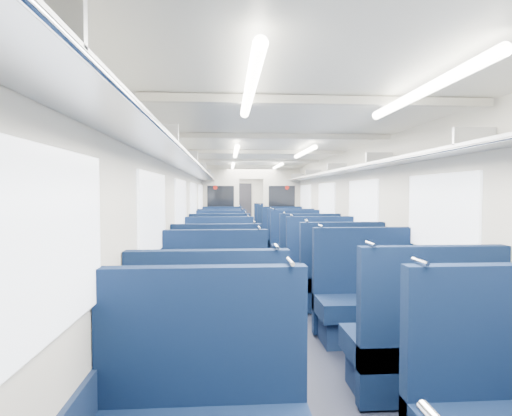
% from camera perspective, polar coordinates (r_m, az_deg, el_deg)
% --- Properties ---
extents(floor, '(2.80, 18.00, 0.01)m').
position_cam_1_polar(floor, '(9.25, 0.34, -7.87)').
color(floor, black).
rests_on(floor, ground).
extents(ceiling, '(2.80, 18.00, 0.01)m').
position_cam_1_polar(ceiling, '(9.14, 0.34, 6.80)').
color(ceiling, silver).
rests_on(ceiling, wall_left).
extents(wall_left, '(0.02, 18.00, 2.35)m').
position_cam_1_polar(wall_left, '(9.12, -8.46, -0.61)').
color(wall_left, beige).
rests_on(wall_left, floor).
extents(dado_left, '(0.03, 17.90, 0.70)m').
position_cam_1_polar(dado_left, '(9.20, -8.34, -5.75)').
color(dado_left, '#0F1C35').
rests_on(dado_left, floor).
extents(wall_right, '(0.02, 18.00, 2.35)m').
position_cam_1_polar(wall_right, '(9.33, 8.95, -0.55)').
color(wall_right, beige).
rests_on(wall_right, floor).
extents(dado_right, '(0.03, 17.90, 0.70)m').
position_cam_1_polar(dado_right, '(9.40, 8.83, -5.57)').
color(dado_right, '#0F1C35').
rests_on(dado_right, floor).
extents(wall_far, '(2.80, 0.02, 2.35)m').
position_cam_1_polar(wall_far, '(18.10, -1.83, 0.80)').
color(wall_far, beige).
rests_on(wall_far, floor).
extents(luggage_rack_left, '(0.36, 17.40, 0.18)m').
position_cam_1_polar(luggage_rack_left, '(9.10, -7.31, 4.42)').
color(luggage_rack_left, '#B2B5BA').
rests_on(luggage_rack_left, wall_left).
extents(luggage_rack_right, '(0.36, 17.40, 0.18)m').
position_cam_1_polar(luggage_rack_right, '(9.29, 7.85, 4.37)').
color(luggage_rack_right, '#B2B5BA').
rests_on(luggage_rack_right, wall_right).
extents(windows, '(2.78, 15.60, 0.75)m').
position_cam_1_polar(windows, '(8.66, 0.57, 0.89)').
color(windows, white).
rests_on(windows, wall_left).
extents(ceiling_fittings, '(2.70, 16.06, 0.11)m').
position_cam_1_polar(ceiling_fittings, '(8.87, 0.47, 6.54)').
color(ceiling_fittings, beige).
rests_on(ceiling_fittings, ceiling).
extents(end_door, '(0.75, 0.06, 2.00)m').
position_cam_1_polar(end_door, '(18.05, -1.83, 0.24)').
color(end_door, black).
rests_on(end_door, floor).
extents(bulkhead, '(2.80, 0.10, 2.35)m').
position_cam_1_polar(bulkhead, '(11.80, -0.66, 0.33)').
color(bulkhead, beige).
rests_on(bulkhead, floor).
extents(seat_4, '(1.13, 0.62, 1.25)m').
position_cam_1_polar(seat_4, '(3.24, -6.51, -20.21)').
color(seat_4, '#0D1E3F').
rests_on(seat_4, floor).
extents(seat_5, '(1.13, 0.62, 1.25)m').
position_cam_1_polar(seat_5, '(3.66, 21.95, -17.64)').
color(seat_5, '#0D1E3F').
rests_on(seat_5, floor).
extents(seat_6, '(1.13, 0.62, 1.25)m').
position_cam_1_polar(seat_6, '(4.39, -5.80, -14.11)').
color(seat_6, '#0D1E3F').
rests_on(seat_6, floor).
extents(seat_7, '(1.13, 0.62, 1.25)m').
position_cam_1_polar(seat_7, '(4.80, 15.03, -12.76)').
color(seat_7, '#0D1E3F').
rests_on(seat_7, floor).
extents(seat_8, '(1.13, 0.62, 1.25)m').
position_cam_1_polar(seat_8, '(5.46, -5.44, -10.84)').
color(seat_8, '#0D1E3F').
rests_on(seat_8, floor).
extents(seat_9, '(1.13, 0.62, 1.25)m').
position_cam_1_polar(seat_9, '(5.85, 11.34, -10.00)').
color(seat_9, '#0D1E3F').
rests_on(seat_9, floor).
extents(seat_10, '(1.13, 0.62, 1.25)m').
position_cam_1_polar(seat_10, '(6.62, -5.19, -8.53)').
color(seat_10, '#0D1E3F').
rests_on(seat_10, floor).
extents(seat_11, '(1.13, 0.62, 1.25)m').
position_cam_1_polar(seat_11, '(6.76, 9.17, -8.33)').
color(seat_11, '#0D1E3F').
rests_on(seat_11, floor).
extents(seat_12, '(1.13, 0.62, 1.25)m').
position_cam_1_polar(seat_12, '(7.89, -5.00, -6.80)').
color(seat_12, '#0D1E3F').
rests_on(seat_12, floor).
extents(seat_13, '(1.13, 0.62, 1.25)m').
position_cam_1_polar(seat_13, '(7.89, 7.21, -6.80)').
color(seat_13, '#0D1E3F').
rests_on(seat_13, floor).
extents(seat_14, '(1.13, 0.62, 1.25)m').
position_cam_1_polar(seat_14, '(9.00, -4.88, -5.67)').
color(seat_14, '#0D1E3F').
rests_on(seat_14, floor).
extents(seat_15, '(1.13, 0.62, 1.25)m').
position_cam_1_polar(seat_15, '(9.16, 5.61, -5.54)').
color(seat_15, '#0D1E3F').
rests_on(seat_15, floor).
extents(seat_16, '(1.13, 0.62, 1.25)m').
position_cam_1_polar(seat_16, '(9.99, -4.79, -4.89)').
color(seat_16, '#0D1E3F').
rests_on(seat_16, floor).
extents(seat_17, '(1.13, 0.62, 1.25)m').
position_cam_1_polar(seat_17, '(10.13, 4.67, -4.79)').
color(seat_17, '#0D1E3F').
rests_on(seat_17, floor).
extents(seat_18, '(1.13, 0.62, 1.25)m').
position_cam_1_polar(seat_18, '(11.25, -4.71, -4.09)').
color(seat_18, '#0D1E3F').
rests_on(seat_18, floor).
extents(seat_19, '(1.13, 0.62, 1.25)m').
position_cam_1_polar(seat_19, '(11.27, 3.77, -4.08)').
color(seat_19, '#0D1E3F').
rests_on(seat_19, floor).
extents(seat_20, '(1.13, 0.62, 1.25)m').
position_cam_1_polar(seat_20, '(13.26, -4.61, -3.14)').
color(seat_20, '#0D1E3F').
rests_on(seat_20, floor).
extents(seat_21, '(1.13, 0.62, 1.25)m').
position_cam_1_polar(seat_21, '(13.24, 2.60, -3.14)').
color(seat_21, '#0D1E3F').
rests_on(seat_21, floor).
extents(seat_22, '(1.13, 0.62, 1.25)m').
position_cam_1_polar(seat_22, '(14.43, -4.56, -2.70)').
color(seat_22, '#0D1E3F').
rests_on(seat_22, floor).
extents(seat_23, '(1.13, 0.62, 1.25)m').
position_cam_1_polar(seat_23, '(14.53, 2.01, -2.66)').
color(seat_23, '#0D1E3F').
rests_on(seat_23, floor).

